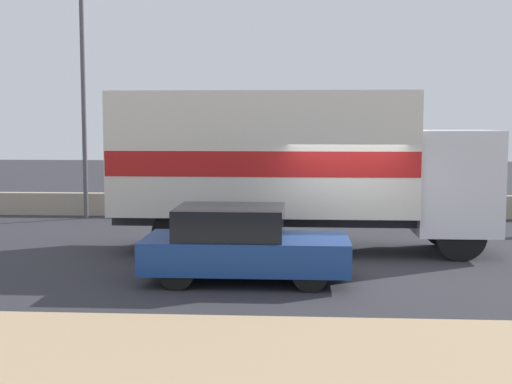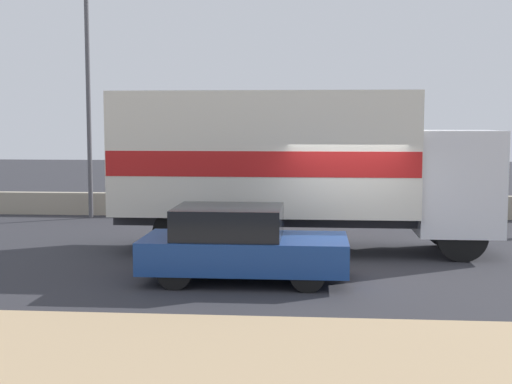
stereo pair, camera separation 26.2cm
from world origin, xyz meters
name	(u,v)px [view 2 (the right image)]	position (x,y,z in m)	size (l,w,h in m)	color
ground_plane	(348,268)	(0.00, 0.00, 0.00)	(80.00, 80.00, 0.00)	#2D2D33
stone_wall_backdrop	(337,206)	(0.00, 7.76, 0.35)	(60.00, 0.35, 0.71)	#A39984
street_lamp	(88,81)	(-7.62, 6.99, 4.21)	(0.56, 0.28, 7.30)	#4C4C51
box_truck	(291,162)	(-1.23, 1.82, 2.06)	(8.58, 2.44, 3.64)	silver
car_hatchback	(240,244)	(-2.06, -1.38, 0.70)	(3.81, 1.77, 1.40)	navy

